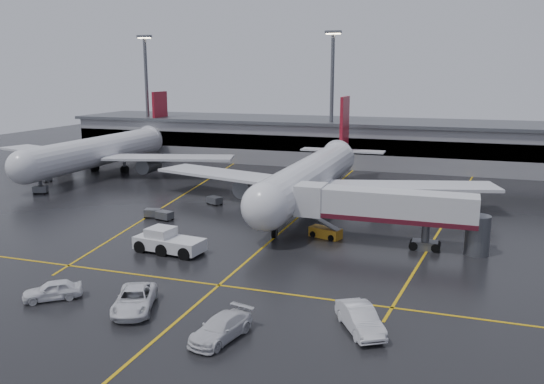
% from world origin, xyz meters
% --- Properties ---
extents(ground, '(220.00, 220.00, 0.00)m').
position_xyz_m(ground, '(0.00, 0.00, 0.00)').
color(ground, black).
rests_on(ground, ground).
extents(apron_line_centre, '(0.25, 90.00, 0.02)m').
position_xyz_m(apron_line_centre, '(0.00, 0.00, 0.01)').
color(apron_line_centre, gold).
rests_on(apron_line_centre, ground).
extents(apron_line_stop, '(60.00, 0.25, 0.02)m').
position_xyz_m(apron_line_stop, '(0.00, -22.00, 0.01)').
color(apron_line_stop, gold).
rests_on(apron_line_stop, ground).
extents(apron_line_left, '(9.99, 69.35, 0.02)m').
position_xyz_m(apron_line_left, '(-20.00, 10.00, 0.01)').
color(apron_line_left, gold).
rests_on(apron_line_left, ground).
extents(apron_line_right, '(7.57, 69.64, 0.02)m').
position_xyz_m(apron_line_right, '(18.00, 10.00, 0.01)').
color(apron_line_right, gold).
rests_on(apron_line_right, ground).
extents(terminal, '(122.00, 19.00, 8.60)m').
position_xyz_m(terminal, '(0.00, 47.93, 4.32)').
color(terminal, gray).
rests_on(terminal, ground).
extents(light_mast_left, '(3.00, 1.20, 25.45)m').
position_xyz_m(light_mast_left, '(-45.00, 42.00, 14.47)').
color(light_mast_left, '#595B60').
rests_on(light_mast_left, ground).
extents(light_mast_mid, '(3.00, 1.20, 25.45)m').
position_xyz_m(light_mast_mid, '(-5.00, 42.00, 14.47)').
color(light_mast_mid, '#595B60').
rests_on(light_mast_mid, ground).
extents(main_airliner, '(48.80, 45.60, 14.10)m').
position_xyz_m(main_airliner, '(0.00, 9.70, 4.21)').
color(main_airliner, silver).
rests_on(main_airliner, ground).
extents(second_airliner, '(48.80, 45.60, 14.10)m').
position_xyz_m(second_airliner, '(-42.00, 21.70, 4.21)').
color(second_airliner, silver).
rests_on(second_airliner, ground).
extents(jet_bridge, '(19.90, 3.40, 6.05)m').
position_xyz_m(jet_bridge, '(11.87, -6.00, 3.93)').
color(jet_bridge, silver).
rests_on(jet_bridge, ground).
extents(pushback_tractor, '(7.46, 3.81, 2.57)m').
position_xyz_m(pushback_tractor, '(-8.61, -15.31, 1.02)').
color(pushback_tractor, silver).
rests_on(pushback_tractor, ground).
extents(belt_loader, '(3.87, 2.62, 2.26)m').
position_xyz_m(belt_loader, '(5.30, -5.10, 0.56)').
color(belt_loader, orange).
rests_on(belt_loader, ground).
extents(service_van_a, '(4.84, 6.65, 1.68)m').
position_xyz_m(service_van_a, '(-4.01, -28.75, 0.84)').
color(service_van_a, white).
rests_on(service_van_a, ground).
extents(service_van_b, '(3.41, 5.84, 1.59)m').
position_xyz_m(service_van_b, '(4.18, -30.99, 0.79)').
color(service_van_b, silver).
rests_on(service_van_b, ground).
extents(service_van_c, '(4.50, 5.74, 1.82)m').
position_xyz_m(service_van_c, '(12.95, -26.70, 0.91)').
color(service_van_c, silver).
rests_on(service_van_c, ground).
extents(service_van_d, '(4.69, 4.29, 1.55)m').
position_xyz_m(service_van_d, '(-11.37, -29.07, 0.78)').
color(service_van_d, white).
rests_on(service_van_d, ground).
extents(baggage_cart_a, '(2.23, 1.70, 1.12)m').
position_xyz_m(baggage_cart_a, '(-15.24, -4.27, 0.63)').
color(baggage_cart_a, '#595B60').
rests_on(baggage_cart_a, ground).
extents(baggage_cart_b, '(2.24, 1.72, 1.12)m').
position_xyz_m(baggage_cart_b, '(-17.23, -3.68, 0.63)').
color(baggage_cart_b, '#595B60').
rests_on(baggage_cart_b, ground).
extents(baggage_cart_c, '(2.37, 2.06, 1.12)m').
position_xyz_m(baggage_cart_c, '(-12.85, 5.31, 0.63)').
color(baggage_cart_c, '#595B60').
rests_on(baggage_cart_c, ground).
extents(baggage_cart_d, '(2.34, 1.96, 1.12)m').
position_xyz_m(baggage_cart_d, '(-46.60, 11.53, 0.63)').
color(baggage_cart_d, '#595B60').
rests_on(baggage_cart_d, ground).
extents(baggage_cart_e, '(2.36, 2.00, 1.12)m').
position_xyz_m(baggage_cart_e, '(-40.75, 3.53, 0.63)').
color(baggage_cart_e, '#595B60').
rests_on(baggage_cart_e, ground).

